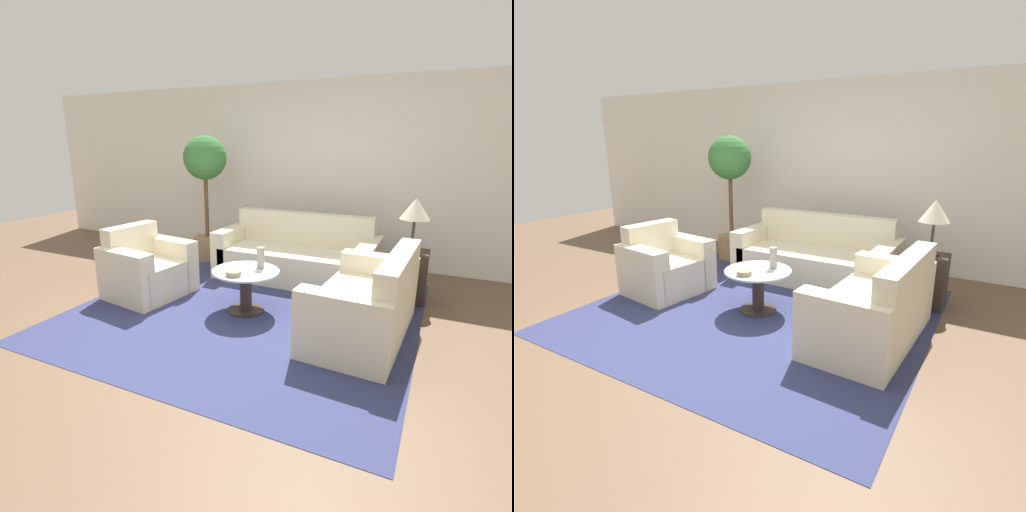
{
  "view_description": "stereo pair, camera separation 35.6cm",
  "coord_description": "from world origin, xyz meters",
  "views": [
    {
      "loc": [
        1.92,
        -2.92,
        1.76
      ],
      "look_at": [
        0.1,
        0.87,
        0.55
      ],
      "focal_mm": 28.0,
      "sensor_mm": 36.0,
      "label": 1
    },
    {
      "loc": [
        2.23,
        -2.75,
        1.76
      ],
      "look_at": [
        0.1,
        0.87,
        0.55
      ],
      "focal_mm": 28.0,
      "sensor_mm": 36.0,
      "label": 2
    }
  ],
  "objects": [
    {
      "name": "sofa_main",
      "position": [
        0.22,
        1.87,
        0.28
      ],
      "size": [
        2.07,
        0.82,
        0.85
      ],
      "color": "beige",
      "rests_on": "ground_plane"
    },
    {
      "name": "potted_plant",
      "position": [
        -1.33,
        2.14,
        1.26
      ],
      "size": [
        0.63,
        0.63,
        1.85
      ],
      "color": "#93704C",
      "rests_on": "ground_plane"
    },
    {
      "name": "bowl",
      "position": [
        0.06,
        0.41,
        0.48
      ],
      "size": [
        0.16,
        0.16,
        0.05
      ],
      "color": "gray",
      "rests_on": "coffee_table"
    },
    {
      "name": "ground_plane",
      "position": [
        0.0,
        0.0,
        0.0
      ],
      "size": [
        14.0,
        14.0,
        0.0
      ],
      "primitive_type": "plane",
      "color": "brown"
    },
    {
      "name": "rug",
      "position": [
        0.1,
        0.62,
        0.0
      ],
      "size": [
        3.48,
        3.32,
        0.01
      ],
      "color": "navy",
      "rests_on": "ground_plane"
    },
    {
      "name": "vase",
      "position": [
        0.2,
        0.76,
        0.57
      ],
      "size": [
        0.08,
        0.08,
        0.23
      ],
      "color": "#9E998E",
      "rests_on": "coffee_table"
    },
    {
      "name": "armchair",
      "position": [
        -1.2,
        0.56,
        0.28
      ],
      "size": [
        0.87,
        0.99,
        0.81
      ],
      "rotation": [
        0.0,
        0.0,
        1.43
      ],
      "color": "beige",
      "rests_on": "ground_plane"
    },
    {
      "name": "coffee_table",
      "position": [
        0.1,
        0.62,
        0.29
      ],
      "size": [
        0.71,
        0.71,
        0.46
      ],
      "color": "#332823",
      "rests_on": "ground_plane"
    },
    {
      "name": "loveseat",
      "position": [
        1.39,
        0.61,
        0.28
      ],
      "size": [
        0.86,
        1.53,
        0.83
      ],
      "rotation": [
        0.0,
        0.0,
        -1.62
      ],
      "color": "beige",
      "rests_on": "ground_plane"
    },
    {
      "name": "wall_back",
      "position": [
        0.0,
        2.9,
        1.3
      ],
      "size": [
        10.0,
        0.06,
        2.6
      ],
      "color": "white",
      "rests_on": "ground_plane"
    },
    {
      "name": "side_table",
      "position": [
        1.62,
        1.71,
        0.29
      ],
      "size": [
        0.39,
        0.39,
        0.58
      ],
      "color": "#332823",
      "rests_on": "ground_plane"
    },
    {
      "name": "table_lamp",
      "position": [
        1.62,
        1.71,
        1.04
      ],
      "size": [
        0.32,
        0.32,
        0.6
      ],
      "color": "#332823",
      "rests_on": "side_table"
    }
  ]
}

